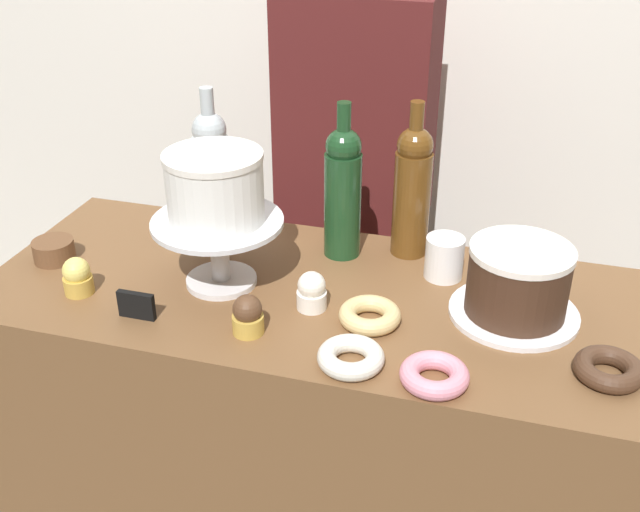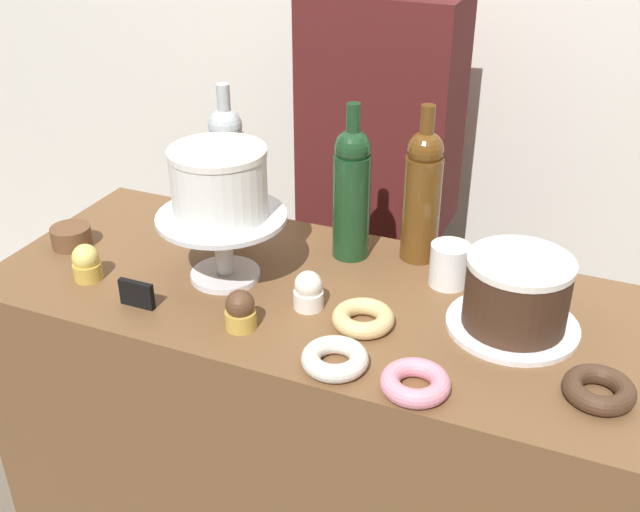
# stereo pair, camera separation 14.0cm
# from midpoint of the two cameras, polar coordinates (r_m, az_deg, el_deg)

# --- Properties ---
(back_wall) EXTENTS (6.00, 0.05, 2.60)m
(back_wall) POSITION_cam_midpoint_polar(r_m,az_deg,el_deg) (2.08, 4.77, 18.08)
(back_wall) COLOR silver
(back_wall) RESTS_ON ground_plane
(display_counter) EXTENTS (1.31, 0.53, 0.93)m
(display_counter) POSITION_cam_midpoint_polar(r_m,az_deg,el_deg) (1.74, -2.41, -15.98)
(display_counter) COLOR brown
(display_counter) RESTS_ON ground_plane
(cake_stand_pedestal) EXTENTS (0.25, 0.25, 0.14)m
(cake_stand_pedestal) POSITION_cam_midpoint_polar(r_m,az_deg,el_deg) (1.45, -10.43, 1.12)
(cake_stand_pedestal) COLOR silver
(cake_stand_pedestal) RESTS_ON display_counter
(white_layer_cake) EXTENTS (0.18, 0.18, 0.13)m
(white_layer_cake) POSITION_cam_midpoint_polar(r_m,az_deg,el_deg) (1.40, -10.83, 5.07)
(white_layer_cake) COLOR white
(white_layer_cake) RESTS_ON cake_stand_pedestal
(silver_serving_platter) EXTENTS (0.24, 0.24, 0.01)m
(silver_serving_platter) POSITION_cam_midpoint_polar(r_m,az_deg,el_deg) (1.40, 11.67, -4.32)
(silver_serving_platter) COLOR white
(silver_serving_platter) RESTS_ON display_counter
(chocolate_round_cake) EXTENTS (0.18, 0.18, 0.13)m
(chocolate_round_cake) POSITION_cam_midpoint_polar(r_m,az_deg,el_deg) (1.37, 11.95, -1.88)
(chocolate_round_cake) COLOR #3D2619
(chocolate_round_cake) RESTS_ON silver_serving_platter
(wine_bottle_amber) EXTENTS (0.08, 0.08, 0.33)m
(wine_bottle_amber) POSITION_cam_midpoint_polar(r_m,az_deg,el_deg) (1.53, 4.38, 5.03)
(wine_bottle_amber) COLOR #5B3814
(wine_bottle_amber) RESTS_ON display_counter
(wine_bottle_green) EXTENTS (0.08, 0.08, 0.33)m
(wine_bottle_green) POSITION_cam_midpoint_polar(r_m,az_deg,el_deg) (1.52, -0.86, 4.95)
(wine_bottle_green) COLOR #193D1E
(wine_bottle_green) RESTS_ON display_counter
(wine_bottle_clear) EXTENTS (0.08, 0.08, 0.33)m
(wine_bottle_clear) POSITION_cam_midpoint_polar(r_m,az_deg,el_deg) (1.63, -10.62, 6.26)
(wine_bottle_clear) COLOR #B2BCC1
(wine_bottle_clear) RESTS_ON display_counter
(cupcake_chocolate) EXTENTS (0.06, 0.06, 0.07)m
(cupcake_chocolate) POSITION_cam_midpoint_polar(r_m,az_deg,el_deg) (1.33, -8.53, -4.57)
(cupcake_chocolate) COLOR gold
(cupcake_chocolate) RESTS_ON display_counter
(cupcake_lemon) EXTENTS (0.06, 0.06, 0.07)m
(cupcake_lemon) POSITION_cam_midpoint_polar(r_m,az_deg,el_deg) (1.52, -20.43, -1.56)
(cupcake_lemon) COLOR gold
(cupcake_lemon) RESTS_ON display_counter
(cupcake_vanilla) EXTENTS (0.06, 0.06, 0.07)m
(cupcake_vanilla) POSITION_cam_midpoint_polar(r_m,az_deg,el_deg) (1.38, -3.65, -2.77)
(cupcake_vanilla) COLOR white
(cupcake_vanilla) RESTS_ON display_counter
(donut_chocolate) EXTENTS (0.11, 0.11, 0.03)m
(donut_chocolate) POSITION_cam_midpoint_polar(r_m,az_deg,el_deg) (1.28, 18.10, -8.23)
(donut_chocolate) COLOR #472D1E
(donut_chocolate) RESTS_ON display_counter
(donut_sugar) EXTENTS (0.11, 0.11, 0.03)m
(donut_sugar) POSITION_cam_midpoint_polar(r_m,az_deg,el_deg) (1.25, -0.90, -7.77)
(donut_sugar) COLOR silver
(donut_sugar) RESTS_ON display_counter
(donut_glazed) EXTENTS (0.11, 0.11, 0.03)m
(donut_glazed) POSITION_cam_midpoint_polar(r_m,az_deg,el_deg) (1.35, 0.81, -4.59)
(donut_glazed) COLOR #E0C17F
(donut_glazed) RESTS_ON display_counter
(donut_pink) EXTENTS (0.11, 0.11, 0.03)m
(donut_pink) POSITION_cam_midpoint_polar(r_m,az_deg,el_deg) (1.21, 5.35, -9.07)
(donut_pink) COLOR pink
(donut_pink) RESTS_ON display_counter
(cookie_stack) EXTENTS (0.08, 0.08, 0.04)m
(cookie_stack) POSITION_cam_midpoint_polar(r_m,az_deg,el_deg) (1.66, -21.80, 0.33)
(cookie_stack) COLOR brown
(cookie_stack) RESTS_ON display_counter
(price_sign_chalkboard) EXTENTS (0.07, 0.01, 0.05)m
(price_sign_chalkboard) POSITION_cam_midpoint_polar(r_m,az_deg,el_deg) (1.42, -16.51, -3.68)
(price_sign_chalkboard) COLOR black
(price_sign_chalkboard) RESTS_ON display_counter
(coffee_cup_ceramic) EXTENTS (0.08, 0.08, 0.08)m
(coffee_cup_ceramic) POSITION_cam_midpoint_polar(r_m,az_deg,el_deg) (1.49, 6.73, -0.19)
(coffee_cup_ceramic) COLOR white
(coffee_cup_ceramic) RESTS_ON display_counter
(barista_figure) EXTENTS (0.36, 0.22, 1.60)m
(barista_figure) POSITION_cam_midpoint_polar(r_m,az_deg,el_deg) (1.94, 0.55, 2.90)
(barista_figure) COLOR black
(barista_figure) RESTS_ON ground_plane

